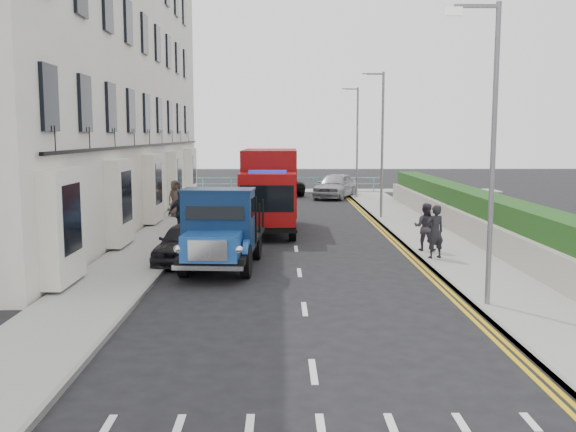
% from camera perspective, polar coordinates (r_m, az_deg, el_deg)
% --- Properties ---
extents(ground, '(120.00, 120.00, 0.00)m').
position_cam_1_polar(ground, '(17.13, 1.22, -6.49)').
color(ground, black).
rests_on(ground, ground).
extents(pavement_west, '(2.40, 38.00, 0.12)m').
position_cam_1_polar(pavement_west, '(26.36, -10.82, -1.63)').
color(pavement_west, gray).
rests_on(pavement_west, ground).
extents(pavement_east, '(2.60, 38.00, 0.12)m').
position_cam_1_polar(pavement_east, '(26.60, 12.06, -1.58)').
color(pavement_east, gray).
rests_on(pavement_east, ground).
extents(promenade, '(30.00, 2.50, 0.12)m').
position_cam_1_polar(promenade, '(45.81, 0.02, 2.22)').
color(promenade, gray).
rests_on(promenade, ground).
extents(sea_plane, '(120.00, 120.00, 0.00)m').
position_cam_1_polar(sea_plane, '(76.74, -0.27, 4.20)').
color(sea_plane, slate).
rests_on(sea_plane, ground).
extents(terrace_west, '(6.31, 30.20, 14.25)m').
position_cam_1_polar(terrace_west, '(31.10, -17.77, 12.62)').
color(terrace_west, white).
rests_on(terrace_west, ground).
extents(garden_east, '(1.45, 28.00, 1.75)m').
position_cam_1_polar(garden_east, '(26.97, 16.06, 0.21)').
color(garden_east, '#B2AD9E').
rests_on(garden_east, ground).
extents(seafront_railing, '(13.00, 0.08, 1.11)m').
position_cam_1_polar(seafront_railing, '(44.97, 0.03, 2.80)').
color(seafront_railing, '#59B2A5').
rests_on(seafront_railing, ground).
extents(lamp_near, '(1.23, 0.18, 7.00)m').
position_cam_1_polar(lamp_near, '(15.38, 17.38, 6.66)').
color(lamp_near, slate).
rests_on(lamp_near, ground).
extents(lamp_mid, '(1.23, 0.18, 7.00)m').
position_cam_1_polar(lamp_mid, '(31.00, 8.17, 7.04)').
color(lamp_mid, slate).
rests_on(lamp_mid, ground).
extents(lamp_far, '(1.23, 0.18, 7.00)m').
position_cam_1_polar(lamp_far, '(40.91, 6.01, 7.10)').
color(lamp_far, slate).
rests_on(lamp_far, ground).
extents(bedford_lorry, '(2.39, 5.32, 2.45)m').
position_cam_1_polar(bedford_lorry, '(19.20, -6.09, -1.60)').
color(bedford_lorry, black).
rests_on(bedford_lorry, ground).
extents(red_lorry, '(2.32, 6.58, 3.43)m').
position_cam_1_polar(red_lorry, '(27.14, -1.63, 2.50)').
color(red_lorry, black).
rests_on(red_lorry, ground).
extents(parked_car_front, '(1.90, 3.87, 1.27)m').
position_cam_1_polar(parked_car_front, '(20.83, -9.07, -2.33)').
color(parked_car_front, black).
rests_on(parked_car_front, ground).
extents(parked_car_mid, '(1.44, 3.78, 1.23)m').
position_cam_1_polar(parked_car_mid, '(28.91, -4.73, 0.36)').
color(parked_car_mid, '#5371B2').
rests_on(parked_car_mid, ground).
extents(parked_car_rear, '(2.09, 5.03, 1.45)m').
position_cam_1_polar(parked_car_rear, '(29.77, -4.61, 0.78)').
color(parked_car_rear, '#A7A6AB').
rests_on(parked_car_rear, ground).
extents(seafront_car_left, '(3.64, 5.27, 1.34)m').
position_cam_1_polar(seafront_car_left, '(43.77, -0.76, 2.79)').
color(seafront_car_left, black).
rests_on(seafront_car_left, ground).
extents(seafront_car_right, '(3.53, 5.13, 1.62)m').
position_cam_1_polar(seafront_car_right, '(41.50, 4.23, 2.72)').
color(seafront_car_right, '#9D9DA1').
rests_on(seafront_car_right, ground).
extents(pedestrian_east_near, '(0.73, 0.60, 1.72)m').
position_cam_1_polar(pedestrian_east_near, '(21.08, 12.94, -1.36)').
color(pedestrian_east_near, black).
rests_on(pedestrian_east_near, pavement_east).
extents(pedestrian_east_far, '(0.97, 0.87, 1.63)m').
position_cam_1_polar(pedestrian_east_far, '(22.42, 12.11, -0.95)').
color(pedestrian_east_far, '#352E39').
rests_on(pedestrian_east_far, pavement_east).
extents(pedestrian_west_near, '(1.16, 0.90, 1.83)m').
position_cam_1_polar(pedestrian_west_near, '(25.24, -9.43, 0.25)').
color(pedestrian_west_near, black).
rests_on(pedestrian_west_near, pavement_west).
extents(pedestrian_west_far, '(1.01, 0.99, 1.76)m').
position_cam_1_polar(pedestrian_west_far, '(31.64, -9.96, 1.57)').
color(pedestrian_west_far, '#433630').
rests_on(pedestrian_west_far, pavement_west).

